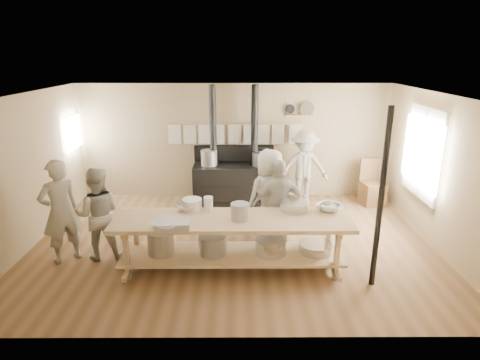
% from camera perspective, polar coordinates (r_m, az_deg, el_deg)
% --- Properties ---
extents(ground, '(7.00, 7.00, 0.00)m').
position_cam_1_polar(ground, '(7.25, -1.00, -8.88)').
color(ground, brown).
rests_on(ground, ground).
extents(room_shell, '(7.00, 7.00, 7.00)m').
position_cam_1_polar(room_shell, '(6.68, -1.08, 3.67)').
color(room_shell, tan).
rests_on(room_shell, ground).
extents(window_right, '(0.09, 1.50, 1.65)m').
position_cam_1_polar(window_right, '(8.03, 24.62, 3.55)').
color(window_right, beige).
rests_on(window_right, ground).
extents(left_opening, '(0.00, 0.90, 0.90)m').
position_cam_1_polar(left_opening, '(9.34, -22.71, 6.20)').
color(left_opening, white).
rests_on(left_opening, ground).
extents(stove, '(1.90, 0.75, 2.60)m').
position_cam_1_polar(stove, '(9.02, -0.90, 0.14)').
color(stove, black).
rests_on(stove, ground).
extents(towel_rail, '(3.00, 0.04, 0.47)m').
position_cam_1_polar(towel_rail, '(9.04, -0.87, 6.90)').
color(towel_rail, tan).
rests_on(towel_rail, ground).
extents(back_wall_shelf, '(0.63, 0.14, 0.32)m').
position_cam_1_polar(back_wall_shelf, '(9.10, 8.51, 9.69)').
color(back_wall_shelf, tan).
rests_on(back_wall_shelf, ground).
extents(prep_table, '(3.60, 0.90, 0.85)m').
position_cam_1_polar(prep_table, '(6.21, -1.21, -8.30)').
color(prep_table, tan).
rests_on(prep_table, ground).
extents(support_post, '(0.08, 0.08, 2.60)m').
position_cam_1_polar(support_post, '(5.82, 19.38, -2.84)').
color(support_post, black).
rests_on(support_post, ground).
extents(cook_far_left, '(0.73, 0.72, 1.70)m').
position_cam_1_polar(cook_far_left, '(6.93, -24.18, -4.13)').
color(cook_far_left, beige).
rests_on(cook_far_left, ground).
extents(cook_left, '(0.83, 0.70, 1.53)m').
position_cam_1_polar(cook_left, '(6.85, -19.53, -4.57)').
color(cook_left, beige).
rests_on(cook_left, ground).
extents(cook_center, '(0.97, 0.83, 1.69)m').
position_cam_1_polar(cook_center, '(7.01, 4.21, -2.36)').
color(cook_center, beige).
rests_on(cook_center, ground).
extents(cook_right, '(0.95, 0.46, 1.58)m').
position_cam_1_polar(cook_right, '(6.77, 5.61, -3.64)').
color(cook_right, beige).
rests_on(cook_right, ground).
extents(cook_by_window, '(1.09, 0.65, 1.66)m').
position_cam_1_polar(cook_by_window, '(8.89, 9.10, 1.74)').
color(cook_by_window, beige).
rests_on(cook_by_window, ground).
extents(chair, '(0.54, 0.54, 1.00)m').
position_cam_1_polar(chair, '(9.38, 18.25, -1.52)').
color(chair, brown).
rests_on(chair, ground).
extents(bowl_white_a, '(0.52, 0.52, 0.10)m').
position_cam_1_polar(bowl_white_a, '(5.84, -10.37, -6.27)').
color(bowl_white_a, white).
rests_on(bowl_white_a, prep_table).
extents(bowl_steel_a, '(0.49, 0.49, 0.11)m').
position_cam_1_polar(bowl_steel_a, '(6.40, -7.30, -3.85)').
color(bowl_steel_a, silver).
rests_on(bowl_steel_a, prep_table).
extents(bowl_white_b, '(0.56, 0.56, 0.10)m').
position_cam_1_polar(bowl_white_b, '(6.52, 12.67, -3.81)').
color(bowl_white_b, white).
rests_on(bowl_white_b, prep_table).
extents(bowl_steel_b, '(0.37, 0.37, 0.10)m').
position_cam_1_polar(bowl_steel_b, '(6.52, 12.67, -3.81)').
color(bowl_steel_b, silver).
rests_on(bowl_steel_b, prep_table).
extents(roasting_pan, '(0.51, 0.36, 0.11)m').
position_cam_1_polar(roasting_pan, '(5.82, -9.56, -6.24)').
color(roasting_pan, '#B2B2B7').
rests_on(roasting_pan, prep_table).
extents(mixing_bowl_large, '(0.55, 0.55, 0.15)m').
position_cam_1_polar(mixing_bowl_large, '(6.41, 7.70, -3.68)').
color(mixing_bowl_large, silver).
rests_on(mixing_bowl_large, prep_table).
extents(bucket_galv, '(0.35, 0.35, 0.25)m').
position_cam_1_polar(bucket_galv, '(6.00, -0.02, -4.51)').
color(bucket_galv, gray).
rests_on(bucket_galv, prep_table).
extents(deep_bowl_enamel, '(0.35, 0.35, 0.19)m').
position_cam_1_polar(deep_bowl_enamel, '(6.38, -6.81, -3.52)').
color(deep_bowl_enamel, white).
rests_on(deep_bowl_enamel, prep_table).
extents(pitcher, '(0.18, 0.18, 0.23)m').
position_cam_1_polar(pitcher, '(6.35, -4.52, -3.38)').
color(pitcher, white).
rests_on(pitcher, prep_table).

